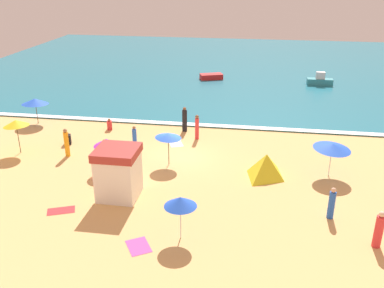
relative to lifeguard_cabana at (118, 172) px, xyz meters
name	(u,v)px	position (x,y,z in m)	size (l,w,h in m)	color
ground_plane	(178,158)	(2.21, 5.41, -1.45)	(60.00, 60.00, 0.00)	#E5B26B
ocean_water	(219,66)	(2.21, 33.41, -1.40)	(60.00, 44.00, 0.10)	teal
wave_breaker_foam	(192,124)	(2.21, 11.71, -1.35)	(57.00, 0.70, 0.01)	white
lifeguard_cabana	(118,172)	(0.00, 0.00, 0.00)	(2.25, 2.24, 2.85)	white
beach_umbrella_0	(332,146)	(11.73, 4.39, 0.45)	(3.10, 3.10, 2.16)	silver
beach_umbrella_1	(180,202)	(4.03, -3.30, 0.47)	(2.14, 2.15, 2.18)	silver
beach_umbrella_3	(168,136)	(1.83, 4.43, 0.51)	(1.97, 1.96, 2.18)	#4C3823
beach_umbrella_4	(35,101)	(-10.19, 10.24, 0.39)	(2.42, 2.44, 2.14)	#4C3823
beach_umbrella_5	(106,142)	(-1.70, 2.98, 0.41)	(1.82, 1.82, 2.10)	silver
beach_umbrella_6	(16,123)	(-8.53, 4.63, 0.67)	(2.38, 2.37, 2.40)	#4C3823
beach_tent	(266,165)	(7.94, 3.66, -0.73)	(2.67, 2.88, 1.46)	yellow
beachgoer_0	(110,125)	(-3.99, 9.78, -1.06)	(0.47, 0.47, 0.91)	red
beachgoer_2	(67,143)	(-5.10, 4.59, -0.51)	(0.34, 0.34, 1.94)	orange
beachgoer_3	(134,137)	(-1.12, 6.83, -0.73)	(0.41, 0.41, 1.54)	blue
beachgoer_4	(185,120)	(1.81, 10.40, -0.55)	(0.48, 0.48, 1.93)	black
beachgoer_5	(332,204)	(11.16, -0.45, -0.65)	(0.43, 0.43, 1.70)	blue
beachgoer_6	(197,127)	(2.98, 8.96, -0.54)	(0.40, 0.40, 1.85)	red
beachgoer_7	(68,139)	(-5.97, 6.55, -1.06)	(0.57, 0.57, 0.94)	black
beachgoer_8	(379,230)	(12.90, -2.57, -0.60)	(0.42, 0.42, 1.82)	red
beach_towel_0	(139,246)	(2.26, -4.29, -1.45)	(1.47, 1.58, 0.01)	#D84CA5
beach_towel_1	(122,184)	(-0.34, 1.37, -1.45)	(1.25, 1.94, 0.01)	white
beach_towel_2	(176,143)	(1.58, 7.91, -1.45)	(1.40, 1.73, 0.01)	white
beach_towel_3	(61,211)	(-2.55, -1.98, -1.45)	(1.57, 1.20, 0.01)	red
small_boat_0	(211,76)	(1.99, 26.50, -1.07)	(2.69, 1.93, 0.57)	red
small_boat_1	(320,81)	(13.62, 25.83, -0.90)	(2.64, 0.96, 1.38)	teal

